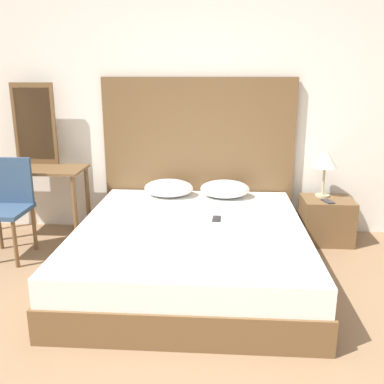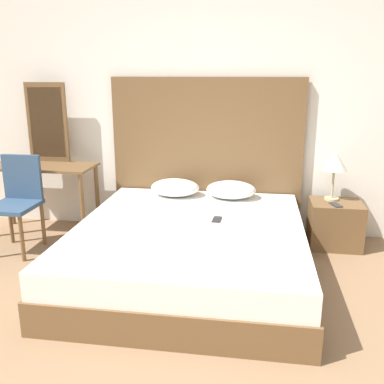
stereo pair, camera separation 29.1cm
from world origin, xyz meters
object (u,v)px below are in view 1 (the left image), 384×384
object	(u,v)px
vanity_desk	(31,180)
phone_on_nightstand	(328,201)
chair	(8,202)
phone_on_bed	(217,219)
nightstand	(326,220)
table_lamp	(325,160)
bed	(191,250)

from	to	relation	value
vanity_desk	phone_on_nightstand	bearing A→B (deg)	-0.35
chair	phone_on_bed	bearing A→B (deg)	-5.09
phone_on_nightstand	chair	xyz separation A→B (m)	(-3.00, -0.42, 0.06)
nightstand	phone_on_nightstand	distance (m)	0.25
nightstand	chair	distance (m)	3.09
phone_on_bed	table_lamp	xyz separation A→B (m)	(1.06, 0.78, 0.37)
nightstand	chair	size ratio (longest dim) A/B	0.54
bed	nightstand	bearing A→B (deg)	32.57
phone_on_nightstand	phone_on_bed	bearing A→B (deg)	-151.36
phone_on_nightstand	chair	size ratio (longest dim) A/B	0.18
table_lamp	chair	distance (m)	3.07
bed	vanity_desk	size ratio (longest dim) A/B	1.94
nightstand	phone_on_nightstand	xyz separation A→B (m)	(-0.03, -0.10, 0.23)
nightstand	vanity_desk	distance (m)	3.02
bed	nightstand	size ratio (longest dim) A/B	4.34
phone_on_bed	nightstand	bearing A→B (deg)	32.10
phone_on_bed	chair	world-z (taller)	chair
phone_on_bed	vanity_desk	world-z (taller)	vanity_desk
table_lamp	chair	world-z (taller)	table_lamp
bed	phone_on_bed	distance (m)	0.35
phone_on_bed	chair	bearing A→B (deg)	174.91
bed	vanity_desk	world-z (taller)	vanity_desk
phone_on_nightstand	chair	distance (m)	3.03
bed	nightstand	distance (m)	1.56
bed	table_lamp	bearing A→B (deg)	35.90
phone_on_bed	chair	distance (m)	1.94
bed	phone_on_nightstand	distance (m)	1.50
bed	vanity_desk	xyz separation A→B (m)	(-1.68, 0.75, 0.40)
vanity_desk	chair	size ratio (longest dim) A/B	1.21
nightstand	phone_on_bed	bearing A→B (deg)	-147.90
vanity_desk	chair	xyz separation A→B (m)	(-0.04, -0.43, -0.10)
table_lamp	phone_on_nightstand	xyz separation A→B (m)	(0.01, -0.19, -0.37)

